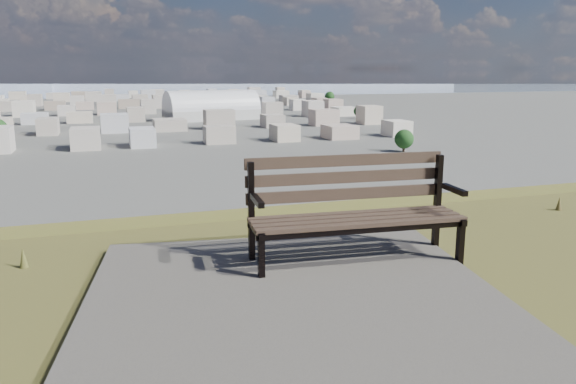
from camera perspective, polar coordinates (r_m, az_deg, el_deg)
name	(u,v)px	position (r m, az deg, el deg)	size (l,w,h in m)	color
park_bench	(353,206)	(5.15, 6.63, -1.39)	(1.96, 0.76, 1.00)	#433227
gravel_patch	(315,346)	(3.76, 2.77, -15.33)	(3.18, 4.55, 0.09)	#5E5A52
arena	(212,111)	(305.60, -7.76, 8.20)	(51.32, 28.51, 20.49)	#BABAB5
city_blocks	(108,104)	(397.54, -17.80, 8.49)	(395.00, 361.00, 7.00)	#BDB1A6
city_trees	(57,111)	(322.99, -22.38, 7.61)	(406.52, 387.20, 9.98)	#332219
bay_water	(104,87)	(902.80, -18.17, 10.12)	(2400.00, 700.00, 0.12)	#8295A6
far_hills	(74,69)	(1406.51, -20.88, 11.58)	(2050.00, 340.00, 60.00)	#A4AFCC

